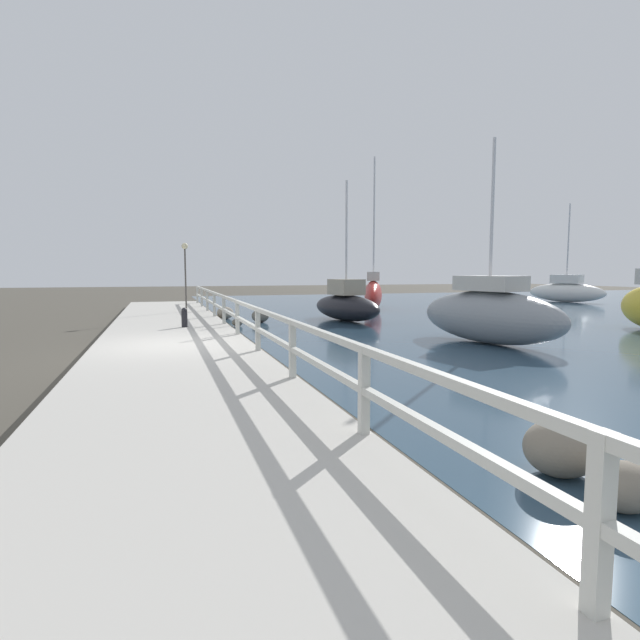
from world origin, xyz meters
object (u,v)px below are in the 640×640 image
(mooring_bollard, at_px, (184,317))
(dock_lamp, at_px, (185,260))
(sailboat_red, at_px, (373,293))
(sailboat_gray, at_px, (489,314))
(sailboat_white, at_px, (566,291))
(sailboat_black, at_px, (346,305))

(mooring_bollard, distance_m, dock_lamp, 6.66)
(mooring_bollard, distance_m, sailboat_red, 13.17)
(dock_lamp, height_order, sailboat_gray, sailboat_gray)
(mooring_bollard, height_order, sailboat_gray, sailboat_gray)
(mooring_bollard, xyz_separation_m, sailboat_white, (25.11, 10.66, 0.14))
(sailboat_white, relative_size, sailboat_black, 1.15)
(mooring_bollard, distance_m, sailboat_white, 27.28)
(sailboat_red, bearing_deg, sailboat_black, -99.44)
(sailboat_gray, bearing_deg, sailboat_black, 90.15)
(dock_lamp, xyz_separation_m, sailboat_white, (24.72, 4.30, -1.78))
(sailboat_red, xyz_separation_m, sailboat_gray, (-2.11, -12.61, -0.04))
(dock_lamp, distance_m, sailboat_gray, 13.13)
(mooring_bollard, xyz_separation_m, sailboat_black, (6.54, 3.12, 0.05))
(sailboat_black, bearing_deg, sailboat_gray, -88.10)
(sailboat_white, distance_m, sailboat_black, 20.04)
(mooring_bollard, relative_size, sailboat_gray, 0.11)
(dock_lamp, relative_size, sailboat_black, 0.52)
(sailboat_white, height_order, sailboat_black, sailboat_white)
(mooring_bollard, distance_m, sailboat_black, 7.25)
(mooring_bollard, xyz_separation_m, sailboat_gray, (8.01, -4.19, 0.22))
(dock_lamp, distance_m, sailboat_red, 10.08)
(sailboat_white, bearing_deg, sailboat_black, -175.89)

